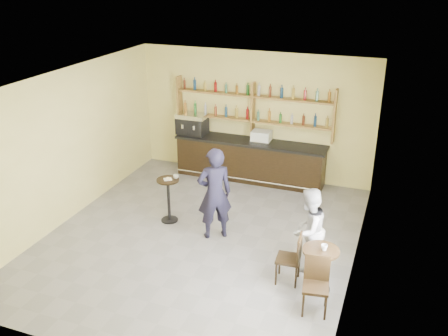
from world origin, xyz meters
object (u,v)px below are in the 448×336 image
(pastry_case, at_px, (261,137))
(cafe_table, at_px, (319,270))
(man_main, at_px, (215,194))
(chair_west, at_px, (288,258))
(espresso_machine, at_px, (192,124))
(patron_second, at_px, (308,230))
(bar_counter, at_px, (250,160))
(pedestal_table, at_px, (169,200))
(chair_south, at_px, (316,287))

(pastry_case, xyz_separation_m, cafe_table, (2.23, -4.01, -0.79))
(man_main, height_order, chair_west, man_main)
(espresso_machine, relative_size, cafe_table, 0.95)
(cafe_table, bearing_deg, patron_second, 120.31)
(bar_counter, distance_m, pedestal_table, 2.87)
(man_main, bearing_deg, patron_second, 132.89)
(pastry_case, height_order, cafe_table, pastry_case)
(pastry_case, bearing_deg, patron_second, -62.42)
(espresso_machine, relative_size, chair_west, 0.81)
(espresso_machine, height_order, pastry_case, espresso_machine)
(bar_counter, relative_size, espresso_machine, 5.09)
(bar_counter, relative_size, patron_second, 2.43)
(man_main, bearing_deg, espresso_machine, -92.65)
(espresso_machine, xyz_separation_m, pedestal_table, (0.64, -2.71, -0.82))
(chair_west, bearing_deg, chair_south, 38.53)
(man_main, relative_size, cafe_table, 2.42)
(chair_south, bearing_deg, chair_west, 123.92)
(bar_counter, bearing_deg, man_main, -85.97)
(bar_counter, distance_m, patron_second, 4.08)
(pastry_case, height_order, chair_south, pastry_case)
(espresso_machine, bearing_deg, man_main, -55.38)
(bar_counter, bearing_deg, patron_second, -57.68)
(cafe_table, bearing_deg, pedestal_table, 159.40)
(man_main, height_order, chair_south, man_main)
(cafe_table, distance_m, chair_west, 0.56)
(pastry_case, bearing_deg, bar_counter, 178.70)
(man_main, relative_size, patron_second, 1.21)
(cafe_table, xyz_separation_m, patron_second, (-0.34, 0.57, 0.39))
(pastry_case, bearing_deg, espresso_machine, 178.70)
(bar_counter, relative_size, cafe_table, 4.86)
(man_main, height_order, cafe_table, man_main)
(chair_west, xyz_separation_m, chair_south, (0.60, -0.65, 0.01))
(pedestal_table, height_order, chair_south, pedestal_table)
(man_main, bearing_deg, cafe_table, 121.93)
(pedestal_table, relative_size, chair_west, 1.05)
(pedestal_table, relative_size, cafe_table, 1.24)
(pedestal_table, bearing_deg, pastry_case, 65.77)
(pedestal_table, bearing_deg, bar_counter, 70.85)
(pedestal_table, relative_size, patron_second, 0.62)
(pastry_case, bearing_deg, pedestal_table, -115.53)
(pedestal_table, height_order, cafe_table, pedestal_table)
(cafe_table, relative_size, chair_south, 0.84)
(bar_counter, xyz_separation_m, espresso_machine, (-1.58, 0.00, 0.79))
(man_main, relative_size, chair_south, 2.03)
(espresso_machine, xyz_separation_m, chair_south, (4.14, -4.61, -0.83))
(pastry_case, relative_size, patron_second, 0.31)
(bar_counter, bearing_deg, pedestal_table, -109.15)
(bar_counter, relative_size, man_main, 2.01)
(bar_counter, height_order, pedestal_table, bar_counter)
(chair_south, distance_m, patron_second, 1.28)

